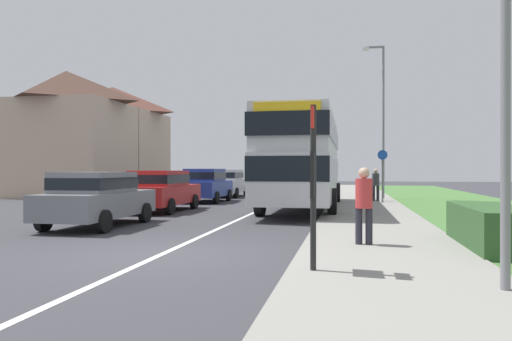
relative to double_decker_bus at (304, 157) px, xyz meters
The scene contains 15 objects.
ground_plane 11.24m from the double_decker_bus, 98.97° to the right, with size 120.00×120.00×0.00m, color #38383D.
lane_marking_centre 4.00m from the double_decker_bus, 120.67° to the right, with size 0.14×60.00×0.01m, color silver.
pavement_near_side 5.88m from the double_decker_bus, 63.18° to the right, with size 3.20×68.00×0.12m, color gray.
roadside_hedge 10.61m from the double_decker_bus, 64.07° to the right, with size 1.10×3.21×0.90m, color #2D5128.
double_decker_bus is the anchor object (origin of this frame).
parked_car_grey 8.87m from the double_decker_bus, 126.51° to the right, with size 1.91×4.13×1.56m.
parked_car_red 5.85m from the double_decker_bus, 160.68° to the right, with size 1.96×4.43×1.59m.
parked_car_blue 6.48m from the double_decker_bus, 145.36° to the left, with size 1.92×3.96×1.67m.
parked_car_silver 10.10m from the double_decker_bus, 122.31° to the left, with size 1.89×4.32×1.63m.
pedestrian_at_stop 9.99m from the double_decker_bus, 77.76° to the right, with size 0.34×0.34×1.67m.
pedestrian_walking_away 5.44m from the double_decker_bus, 54.52° to the left, with size 0.34×0.34×1.67m.
bus_stop_sign 12.47m from the double_decker_bus, 84.11° to the right, with size 0.09×0.52×2.60m.
cycle_route_sign 4.57m from the double_decker_bus, 42.79° to the left, with size 0.44×0.08×2.52m.
street_lamp_mid 7.82m from the double_decker_bus, 61.94° to the left, with size 1.14×0.20×8.13m.
house_terrace_far_side 17.99m from the double_decker_bus, 146.87° to the left, with size 6.75×11.47×7.60m.
Camera 1 is at (3.52, -8.79, 1.63)m, focal length 34.01 mm.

